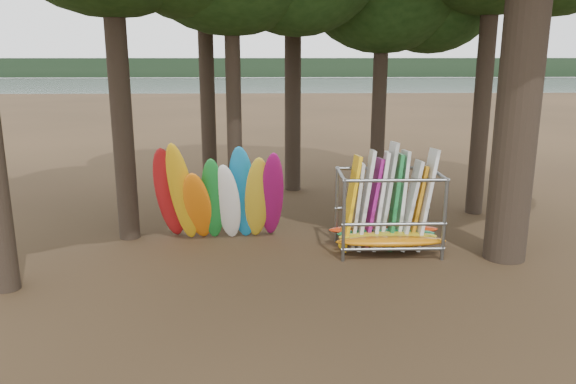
{
  "coord_description": "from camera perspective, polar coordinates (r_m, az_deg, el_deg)",
  "views": [
    {
      "loc": [
        -0.92,
        -13.28,
        5.07
      ],
      "look_at": [
        -0.45,
        1.5,
        1.4
      ],
      "focal_mm": 35.0,
      "sensor_mm": 36.0,
      "label": 1
    }
  ],
  "objects": [
    {
      "name": "ground",
      "position": [
        14.24,
        2.02,
        -6.92
      ],
      "size": [
        120.0,
        120.0,
        0.0
      ],
      "primitive_type": "plane",
      "color": "#47331E",
      "rests_on": "ground"
    },
    {
      "name": "kayak_row",
      "position": [
        15.14,
        -7.03,
        -0.6
      ],
      "size": [
        3.57,
        2.12,
        3.08
      ],
      "color": "#AE171A",
      "rests_on": "ground"
    },
    {
      "name": "far_shore",
      "position": [
        123.32,
        -1.4,
        12.53
      ],
      "size": [
        160.0,
        4.0,
        4.0
      ],
      "primitive_type": "cube",
      "color": "black",
      "rests_on": "ground"
    },
    {
      "name": "storage_rack",
      "position": [
        14.86,
        10.1,
        -2.17
      ],
      "size": [
        2.99,
        1.53,
        2.85
      ],
      "color": "slate",
      "rests_on": "ground"
    },
    {
      "name": "lake",
      "position": [
        73.46,
        -1.09,
        9.99
      ],
      "size": [
        160.0,
        160.0,
        0.0
      ],
      "primitive_type": "plane",
      "color": "gray",
      "rests_on": "ground"
    }
  ]
}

